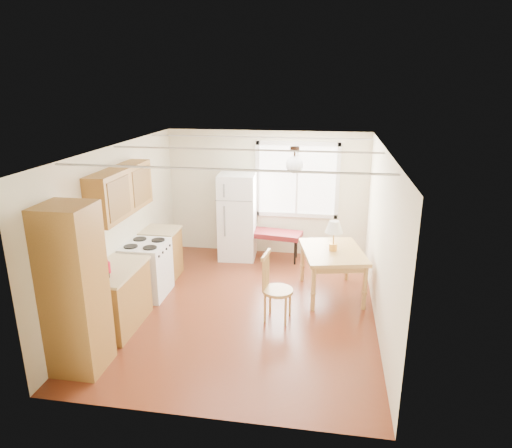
% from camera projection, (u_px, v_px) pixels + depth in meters
% --- Properties ---
extents(room_shell, '(4.60, 5.60, 2.62)m').
position_uv_depth(room_shell, '(244.00, 232.00, 6.82)').
color(room_shell, '#501E10').
rests_on(room_shell, ground).
extents(kitchen_run, '(0.65, 3.40, 2.20)m').
position_uv_depth(kitchen_run, '(120.00, 267.00, 6.61)').
color(kitchen_run, brown).
rests_on(kitchen_run, ground).
extents(window_unit, '(1.64, 0.05, 1.51)m').
position_uv_depth(window_unit, '(297.00, 180.00, 8.97)').
color(window_unit, white).
rests_on(window_unit, room_shell).
extents(pendant_light, '(0.26, 0.26, 0.40)m').
position_uv_depth(pendant_light, '(294.00, 164.00, 6.79)').
color(pendant_light, '#301E15').
rests_on(pendant_light, room_shell).
extents(refrigerator, '(0.74, 0.75, 1.71)m').
position_uv_depth(refrigerator, '(238.00, 216.00, 9.02)').
color(refrigerator, white).
rests_on(refrigerator, ground).
extents(bench, '(1.34, 0.66, 0.59)m').
position_uv_depth(bench, '(269.00, 234.00, 8.98)').
color(bench, maroon).
rests_on(bench, ground).
extents(dining_table, '(1.18, 1.42, 0.78)m').
position_uv_depth(dining_table, '(332.00, 256.00, 7.45)').
color(dining_table, '#AB8042').
rests_on(dining_table, ground).
extents(chair, '(0.47, 0.46, 1.03)m').
position_uv_depth(chair, '(272.00, 282.00, 6.70)').
color(chair, '#AB8042').
rests_on(chair, ground).
extents(table_lamp, '(0.29, 0.29, 0.50)m').
position_uv_depth(table_lamp, '(334.00, 229.00, 7.30)').
color(table_lamp, gold).
rests_on(table_lamp, dining_table).
extents(coffee_maker, '(0.21, 0.25, 0.32)m').
position_uv_depth(coffee_maker, '(98.00, 272.00, 6.00)').
color(coffee_maker, black).
rests_on(coffee_maker, kitchen_run).
extents(kettle, '(0.11, 0.11, 0.20)m').
position_uv_depth(kettle, '(107.00, 267.00, 6.23)').
color(kettle, red).
rests_on(kettle, kitchen_run).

